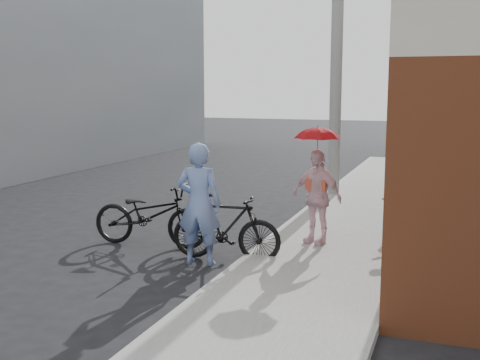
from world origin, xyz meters
The scene contains 11 objects.
ground centered at (0.00, 0.00, 0.00)m, with size 80.00×80.00×0.00m, color black.
sidewalk centered at (2.10, 2.00, 0.06)m, with size 2.20×24.00×0.12m, color gray.
curb centered at (0.94, 2.00, 0.06)m, with size 0.12×24.00×0.12m, color #9E9E99.
utility_pole centered at (1.10, 6.00, 3.50)m, with size 0.28×0.28×7.00m, color #9E9E99.
officer centered at (0.27, -0.20, 0.94)m, with size 0.68×0.45×1.87m, color #708BC8.
bike_left centered at (-0.95, 0.48, 0.54)m, with size 0.72×2.05×1.08m, color black.
bike_right centered at (0.57, 0.12, 0.53)m, with size 0.50×1.75×1.05m, color black.
kimono_woman centered at (1.76, 1.19, 0.90)m, with size 0.92×0.38×1.57m, color silver.
parasol centered at (1.76, 1.19, 2.01)m, with size 0.73×0.73×0.64m, color red.
planter centered at (3.00, 2.07, 0.22)m, with size 0.40×0.40×0.21m, color black.
potted_plant centered at (3.00, 2.07, 0.64)m, with size 0.56×0.49×0.62m, color #375D25.
Camera 1 is at (3.91, -8.40, 2.70)m, focal length 45.00 mm.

